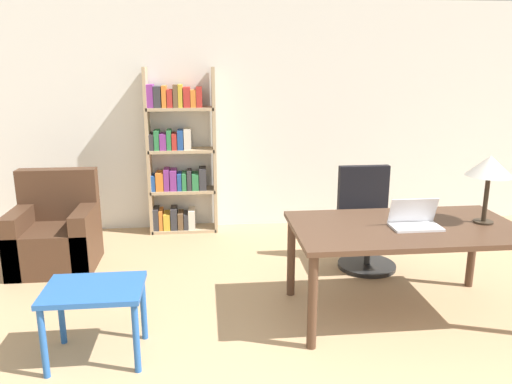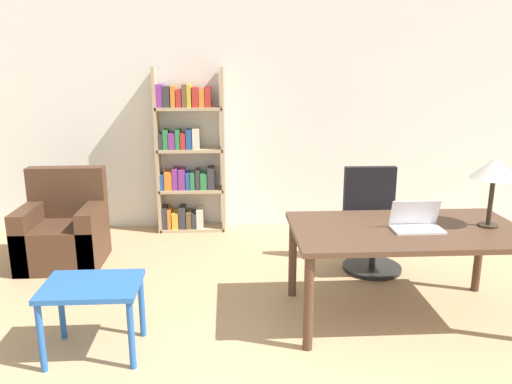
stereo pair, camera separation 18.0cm
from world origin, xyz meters
TOP-DOWN VIEW (x-y plane):
  - wall_back at (0.00, 4.53)m, footprint 8.00×0.06m
  - desk at (1.08, 2.05)m, footprint 1.77×0.98m
  - laptop at (1.13, 2.01)m, footprint 0.37×0.22m
  - table_lamp at (1.72, 2.06)m, footprint 0.35×0.35m
  - office_chair at (1.11, 3.07)m, footprint 0.57×0.57m
  - side_table_blue at (-1.23, 1.66)m, footprint 0.65×0.48m
  - armchair at (-1.95, 3.35)m, footprint 0.77×0.70m
  - bookshelf at (-0.78, 4.34)m, footprint 0.80×0.28m

SIDE VIEW (x-z plane):
  - armchair at x=-1.95m, z-range -0.16..0.79m
  - office_chair at x=1.11m, z-range -0.07..0.92m
  - side_table_blue at x=-1.23m, z-range 0.18..0.70m
  - desk at x=1.08m, z-range 0.29..1.04m
  - laptop at x=1.13m, z-range 0.68..0.91m
  - bookshelf at x=-0.78m, z-range -0.08..1.86m
  - table_lamp at x=1.72m, z-range 0.92..1.46m
  - wall_back at x=0.00m, z-range 0.00..2.70m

